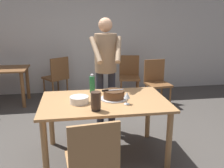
{
  "coord_description": "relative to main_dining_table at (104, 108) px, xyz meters",
  "views": [
    {
      "loc": [
        -0.35,
        -2.78,
        1.73
      ],
      "look_at": [
        0.12,
        0.18,
        0.9
      ],
      "focal_mm": 39.17,
      "sensor_mm": 36.0,
      "label": 1
    }
  ],
  "objects": [
    {
      "name": "background_chair_3",
      "position": [
        1.28,
        1.77,
        -0.15
      ],
      "size": [
        0.49,
        0.49,
        0.9
      ],
      "color": "brown",
      "rests_on": "ground_plane"
    },
    {
      "name": "cake_knife",
      "position": [
        0.05,
        0.03,
        0.22
      ],
      "size": [
        0.27,
        0.05,
        0.02
      ],
      "color": "silver",
      "rests_on": "cake_on_platter"
    },
    {
      "name": "main_dining_table",
      "position": [
        0.0,
        0.0,
        0.0
      ],
      "size": [
        1.53,
        0.96,
        0.75
      ],
      "color": "tan",
      "rests_on": "ground_plane"
    },
    {
      "name": "person_cutting_cake",
      "position": [
        0.11,
        0.69,
        0.43
      ],
      "size": [
        0.47,
        0.55,
        1.72
      ],
      "color": "#2D2D38",
      "rests_on": "ground_plane"
    },
    {
      "name": "cake_on_platter",
      "position": [
        0.12,
        0.03,
        0.16
      ],
      "size": [
        0.34,
        0.34,
        0.11
      ],
      "color": "silver",
      "rests_on": "main_dining_table"
    },
    {
      "name": "wine_glass_near",
      "position": [
        0.24,
        -0.18,
        0.21
      ],
      "size": [
        0.08,
        0.08,
        0.14
      ],
      "color": "silver",
      "rests_on": "main_dining_table"
    },
    {
      "name": "hurricane_lamp",
      "position": [
        -0.13,
        -0.32,
        0.21
      ],
      "size": [
        0.11,
        0.11,
        0.21
      ],
      "color": "black",
      "rests_on": "main_dining_table"
    },
    {
      "name": "water_bottle",
      "position": [
        -0.12,
        0.34,
        0.22
      ],
      "size": [
        0.07,
        0.07,
        0.25
      ],
      "color": "#1E6B38",
      "rests_on": "main_dining_table"
    },
    {
      "name": "background_chair_2",
      "position": [
        -0.72,
        2.52,
        -0.15
      ],
      "size": [
        0.62,
        0.62,
        0.9
      ],
      "color": "brown",
      "rests_on": "ground_plane"
    },
    {
      "name": "ground_plane",
      "position": [
        0.0,
        0.0,
        -0.64
      ],
      "size": [
        14.0,
        14.0,
        0.0
      ],
      "primitive_type": "plane",
      "color": "#4C4742"
    },
    {
      "name": "background_table",
      "position": [
        -1.78,
        2.25,
        -0.07
      ],
      "size": [
        1.0,
        0.7,
        0.74
      ],
      "color": "brown",
      "rests_on": "ground_plane"
    },
    {
      "name": "background_chair_0",
      "position": [
        0.86,
        2.38,
        -0.15
      ],
      "size": [
        0.51,
        0.51,
        0.9
      ],
      "color": "brown",
      "rests_on": "ground_plane"
    },
    {
      "name": "back_wall",
      "position": [
        0.0,
        2.95,
        0.71
      ],
      "size": [
        10.0,
        0.12,
        2.7
      ],
      "primitive_type": "cube",
      "color": "silver",
      "rests_on": "ground_plane"
    },
    {
      "name": "plate_stack",
      "position": [
        -0.3,
        -0.05,
        0.15
      ],
      "size": [
        0.22,
        0.22,
        0.08
      ],
      "color": "white",
      "rests_on": "main_dining_table"
    },
    {
      "name": "chair_near_side",
      "position": [
        -0.22,
        -0.86,
        -0.15
      ],
      "size": [
        0.49,
        0.49,
        0.9
      ],
      "color": "tan",
      "rests_on": "ground_plane"
    }
  ]
}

